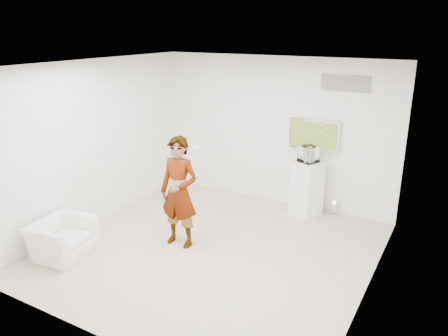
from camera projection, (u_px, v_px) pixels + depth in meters
The scene contains 10 objects.
room at pixel (211, 164), 6.80m from camera, with size 5.01×5.01×3.00m.
tv at pixel (314, 134), 8.41m from camera, with size 1.00×0.08×0.60m, color #BCBCC0.
logo_decal at pixel (345, 84), 7.89m from camera, with size 0.90×0.02×0.30m, color gray.
person at pixel (179, 192), 7.17m from camera, with size 0.68×0.45×1.88m, color white.
armchair at pixel (62, 238), 7.00m from camera, with size 0.91×0.79×0.59m, color white.
pedestal at pixel (307, 189), 8.43m from camera, with size 0.53×0.53×1.09m, color white.
floor_uplight at pixel (334, 209), 8.52m from camera, with size 0.19×0.19×0.29m, color white.
vitrine at pixel (309, 154), 8.21m from camera, with size 0.31×0.31×0.31m, color white.
console at pixel (309, 156), 8.22m from camera, with size 0.05×0.16×0.22m, color white.
wii_remote at pixel (196, 148), 6.96m from camera, with size 0.04×0.14×0.04m, color white.
Camera 1 is at (3.39, -5.53, 3.55)m, focal length 35.00 mm.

